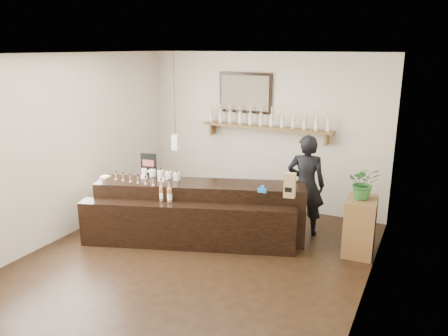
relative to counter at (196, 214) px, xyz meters
name	(u,v)px	position (x,y,z in m)	size (l,w,h in m)	color
ground	(196,259)	(0.32, -0.58, -0.42)	(5.00, 5.00, 0.00)	black
room_shell	(194,141)	(0.32, -0.58, 1.28)	(5.00, 5.00, 5.00)	beige
back_wall_decor	(253,112)	(0.17, 1.79, 1.34)	(2.66, 0.96, 1.69)	brown
counter	(196,214)	(0.00, 0.00, 0.00)	(3.19, 1.88, 1.04)	black
promo_sign	(149,165)	(-0.90, 0.08, 0.65)	(0.26, 0.08, 0.37)	black
paper_bag	(290,185)	(1.43, 0.09, 0.64)	(0.17, 0.14, 0.34)	#A2754E
tape_dispenser	(262,190)	(1.02, 0.11, 0.51)	(0.12, 0.05, 0.10)	#1967B2
side_cabinet	(360,226)	(2.32, 0.64, -0.01)	(0.45, 0.60, 0.83)	brown
potted_plant	(364,183)	(2.32, 0.64, 0.64)	(0.42, 0.37, 0.47)	#2B6428
shopkeeper	(306,179)	(1.41, 0.97, 0.49)	(0.66, 0.43, 1.82)	black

